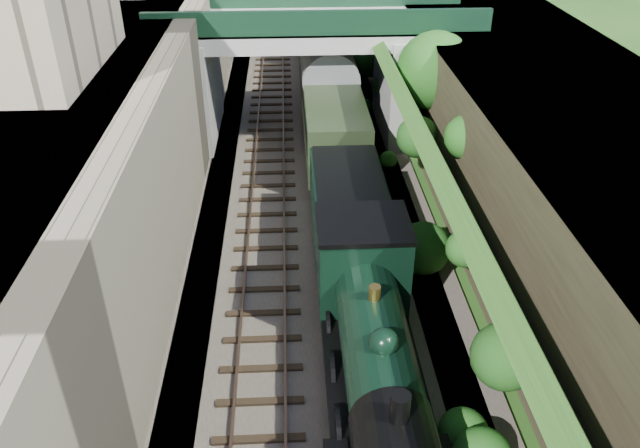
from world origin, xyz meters
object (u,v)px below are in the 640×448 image
(tender, at_px, (348,215))
(locomotive, at_px, (373,342))
(tree, at_px, (437,73))
(road_bridge, at_px, (324,61))

(tender, bearing_deg, locomotive, -90.00)
(tree, height_order, locomotive, tree)
(tree, relative_size, tender, 1.10)
(locomotive, bearing_deg, tree, 72.43)
(road_bridge, bearing_deg, tender, -88.73)
(road_bridge, distance_m, locomotive, 19.03)
(road_bridge, distance_m, tree, 6.41)
(road_bridge, relative_size, tree, 2.42)
(tree, bearing_deg, locomotive, -107.57)
(road_bridge, height_order, tender, road_bridge)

